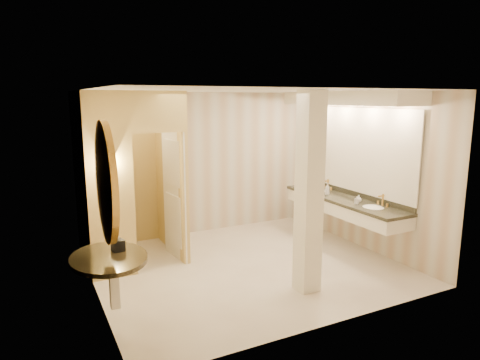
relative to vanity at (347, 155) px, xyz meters
name	(u,v)px	position (x,y,z in m)	size (l,w,h in m)	color
floor	(247,266)	(-1.98, -0.06, -1.63)	(4.50, 4.50, 0.00)	#EFE2CE
ceiling	(247,91)	(-1.98, -0.06, 1.07)	(4.50, 4.50, 0.00)	silver
wall_back	(199,164)	(-1.98, 1.94, -0.28)	(4.50, 0.02, 2.70)	beige
wall_front	(332,213)	(-1.98, -2.06, -0.28)	(4.50, 0.02, 2.70)	beige
wall_left	(91,197)	(-4.23, -0.06, -0.28)	(0.02, 4.00, 2.70)	beige
wall_right	(361,170)	(0.27, -0.06, -0.28)	(0.02, 4.00, 2.70)	beige
toilet_closet	(157,175)	(-3.09, 0.91, -0.24)	(1.50, 1.55, 2.70)	#EED67C
wall_sconce	(110,161)	(-3.90, 0.37, 0.10)	(0.14, 0.14, 0.42)	gold
vanity	(347,155)	(0.00, 0.00, 0.00)	(0.75, 2.80, 2.09)	white
console_shelf	(108,215)	(-4.19, -1.01, -0.28)	(1.04, 1.04, 1.97)	black
pillar	(309,194)	(-1.63, -1.16, -0.28)	(0.28, 0.28, 2.70)	white
tissue_box	(118,245)	(-4.08, -0.89, -0.69)	(0.13, 0.13, 0.13)	black
toilet	(105,228)	(-3.82, 1.69, -1.24)	(0.44, 0.77, 0.78)	white
soap_bottle_a	(357,200)	(-0.12, -0.42, -0.69)	(0.06, 0.06, 0.13)	beige
soap_bottle_b	(359,199)	(-0.03, -0.36, -0.69)	(0.10, 0.10, 0.13)	silver
soap_bottle_c	(327,189)	(-0.14, 0.33, -0.65)	(0.08, 0.08, 0.21)	#C6B28C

